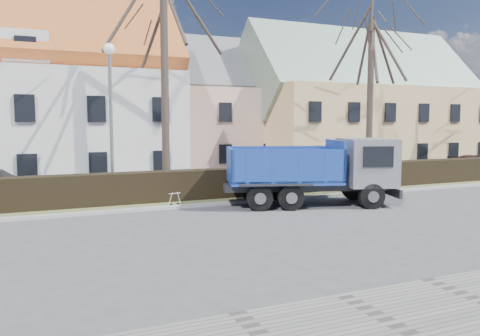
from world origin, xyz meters
name	(u,v)px	position (x,y,z in m)	size (l,w,h in m)	color
ground	(289,226)	(0.00, 0.00, 0.00)	(120.00, 120.00, 0.00)	#454547
curb_far	(236,202)	(0.00, 4.60, 0.06)	(80.00, 0.30, 0.12)	#A09E98
grass_strip	(222,197)	(0.00, 6.20, 0.05)	(80.00, 3.00, 0.10)	#596036
hedge	(224,185)	(0.00, 6.00, 0.65)	(60.00, 0.90, 1.30)	black
building_pink	(206,115)	(4.00, 20.00, 4.00)	(10.80, 8.80, 8.00)	#D6AA97
building_yellow	(361,112)	(16.00, 17.00, 4.25)	(18.80, 10.80, 8.50)	#DCB679
tree_1	(164,61)	(-2.00, 8.50, 6.33)	(9.20, 9.20, 12.65)	#352B25
tree_2	(370,86)	(10.00, 8.50, 5.50)	(8.00, 8.00, 11.00)	#352B25
dump_truck	(305,171)	(2.51, 3.17, 1.43)	(7.16, 2.66, 2.86)	navy
streetlight	(111,123)	(-4.73, 7.00, 3.40)	(0.53, 0.53, 6.81)	gray
cart_frame	(170,200)	(-2.79, 4.82, 0.33)	(0.72, 0.41, 0.66)	silver
parked_car_b	(474,164)	(19.95, 9.65, 0.60)	(1.69, 4.15, 1.20)	black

